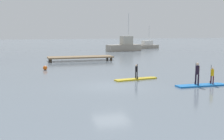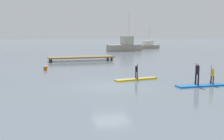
{
  "view_description": "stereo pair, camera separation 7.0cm",
  "coord_description": "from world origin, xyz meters",
  "px_view_note": "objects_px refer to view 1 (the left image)",
  "views": [
    {
      "loc": [
        -5.53,
        -18.46,
        3.75
      ],
      "look_at": [
        0.45,
        1.31,
        0.92
      ],
      "focal_mm": 45.34,
      "sensor_mm": 36.0,
      "label": 1
    },
    {
      "loc": [
        -5.46,
        -18.48,
        3.75
      ],
      "look_at": [
        0.45,
        1.31,
        0.92
      ],
      "focal_mm": 45.34,
      "sensor_mm": 36.0,
      "label": 2
    }
  ],
  "objects_px": {
    "paddleboard_far": "(201,85)",
    "mooring_buoy_near": "(198,67)",
    "paddler_adult": "(197,72)",
    "paddler_child_front": "(212,74)",
    "fishing_boat_green_midground": "(124,46)",
    "motor_boat_small_navy": "(147,46)",
    "paddleboard_near": "(136,79)",
    "paddler_child_solo": "(136,71)",
    "mooring_buoy_mid": "(45,68)"
  },
  "relations": [
    {
      "from": "paddleboard_near",
      "to": "paddleboard_far",
      "type": "bearing_deg",
      "value": -47.89
    },
    {
      "from": "fishing_boat_green_midground",
      "to": "mooring_buoy_mid",
      "type": "xyz_separation_m",
      "value": [
        -16.34,
        -23.29,
        -0.75
      ]
    },
    {
      "from": "paddler_child_front",
      "to": "mooring_buoy_mid",
      "type": "distance_m",
      "value": 15.64
    },
    {
      "from": "paddleboard_near",
      "to": "fishing_boat_green_midground",
      "type": "relative_size",
      "value": 0.51
    },
    {
      "from": "fishing_boat_green_midground",
      "to": "paddler_adult",
      "type": "bearing_deg",
      "value": -101.2
    },
    {
      "from": "paddler_child_solo",
      "to": "mooring_buoy_near",
      "type": "bearing_deg",
      "value": 25.46
    },
    {
      "from": "paddleboard_near",
      "to": "paddleboard_far",
      "type": "distance_m",
      "value": 4.98
    },
    {
      "from": "paddler_child_front",
      "to": "motor_boat_small_navy",
      "type": "distance_m",
      "value": 42.59
    },
    {
      "from": "fishing_boat_green_midground",
      "to": "paddler_child_front",
      "type": "bearing_deg",
      "value": -99.27
    },
    {
      "from": "fishing_boat_green_midground",
      "to": "motor_boat_small_navy",
      "type": "bearing_deg",
      "value": 38.58
    },
    {
      "from": "paddleboard_far",
      "to": "paddler_child_solo",
      "type": "bearing_deg",
      "value": 132.09
    },
    {
      "from": "paddler_child_solo",
      "to": "mooring_buoy_mid",
      "type": "xyz_separation_m",
      "value": [
        -6.47,
        7.74,
        -0.5
      ]
    },
    {
      "from": "paddler_child_front",
      "to": "fishing_boat_green_midground",
      "type": "relative_size",
      "value": 0.18
    },
    {
      "from": "paddler_child_solo",
      "to": "paddleboard_far",
      "type": "bearing_deg",
      "value": -47.91
    },
    {
      "from": "paddler_adult",
      "to": "mooring_buoy_near",
      "type": "xyz_separation_m",
      "value": [
        5.06,
        7.5,
        -0.78
      ]
    },
    {
      "from": "paddleboard_far",
      "to": "paddler_adult",
      "type": "height_order",
      "value": "paddler_adult"
    },
    {
      "from": "paddleboard_near",
      "to": "mooring_buoy_mid",
      "type": "bearing_deg",
      "value": 129.88
    },
    {
      "from": "fishing_boat_green_midground",
      "to": "mooring_buoy_mid",
      "type": "distance_m",
      "value": 28.46
    },
    {
      "from": "paddler_child_solo",
      "to": "paddler_child_front",
      "type": "bearing_deg",
      "value": -41.29
    },
    {
      "from": "paddler_adult",
      "to": "mooring_buoy_mid",
      "type": "xyz_separation_m",
      "value": [
        -9.46,
        11.41,
        -0.76
      ]
    },
    {
      "from": "paddleboard_near",
      "to": "paddler_child_front",
      "type": "relative_size",
      "value": 2.77
    },
    {
      "from": "paddler_child_solo",
      "to": "mooring_buoy_near",
      "type": "distance_m",
      "value": 8.93
    },
    {
      "from": "paddleboard_far",
      "to": "mooring_buoy_near",
      "type": "height_order",
      "value": "mooring_buoy_near"
    },
    {
      "from": "paddler_child_front",
      "to": "motor_boat_small_navy",
      "type": "xyz_separation_m",
      "value": [
        13.0,
        40.56,
        -0.14
      ]
    },
    {
      "from": "fishing_boat_green_midground",
      "to": "motor_boat_small_navy",
      "type": "relative_size",
      "value": 1.18
    },
    {
      "from": "paddler_child_solo",
      "to": "paddler_child_front",
      "type": "height_order",
      "value": "paddler_child_front"
    },
    {
      "from": "paddleboard_far",
      "to": "mooring_buoy_near",
      "type": "bearing_deg",
      "value": 57.84
    },
    {
      "from": "paddler_child_solo",
      "to": "paddler_adult",
      "type": "height_order",
      "value": "paddler_adult"
    },
    {
      "from": "paddleboard_near",
      "to": "motor_boat_small_navy",
      "type": "height_order",
      "value": "motor_boat_small_navy"
    },
    {
      "from": "paddleboard_far",
      "to": "paddler_child_front",
      "type": "distance_m",
      "value": 1.13
    },
    {
      "from": "paddler_child_solo",
      "to": "fishing_boat_green_midground",
      "type": "relative_size",
      "value": 0.16
    },
    {
      "from": "paddler_child_front",
      "to": "mooring_buoy_mid",
      "type": "xyz_separation_m",
      "value": [
        -10.67,
        11.42,
        -0.56
      ]
    },
    {
      "from": "motor_boat_small_navy",
      "to": "fishing_boat_green_midground",
      "type": "bearing_deg",
      "value": -141.42
    },
    {
      "from": "paddleboard_far",
      "to": "paddler_adult",
      "type": "relative_size",
      "value": 2.37
    },
    {
      "from": "paddler_adult",
      "to": "mooring_buoy_near",
      "type": "bearing_deg",
      "value": 56.02
    },
    {
      "from": "paddleboard_near",
      "to": "motor_boat_small_navy",
      "type": "relative_size",
      "value": 0.6
    },
    {
      "from": "paddler_adult",
      "to": "paddler_child_front",
      "type": "bearing_deg",
      "value": -0.75
    },
    {
      "from": "fishing_boat_green_midground",
      "to": "motor_boat_small_navy",
      "type": "height_order",
      "value": "fishing_boat_green_midground"
    },
    {
      "from": "paddler_child_solo",
      "to": "mooring_buoy_mid",
      "type": "relative_size",
      "value": 2.74
    },
    {
      "from": "paddleboard_near",
      "to": "paddleboard_far",
      "type": "xyz_separation_m",
      "value": [
        3.34,
        -3.69,
        0.0
      ]
    },
    {
      "from": "paddleboard_far",
      "to": "mooring_buoy_mid",
      "type": "height_order",
      "value": "mooring_buoy_mid"
    },
    {
      "from": "paddleboard_near",
      "to": "paddler_adult",
      "type": "relative_size",
      "value": 2.36
    },
    {
      "from": "paddleboard_near",
      "to": "mooring_buoy_near",
      "type": "bearing_deg",
      "value": 25.36
    },
    {
      "from": "fishing_boat_green_midground",
      "to": "mooring_buoy_near",
      "type": "bearing_deg",
      "value": -93.82
    },
    {
      "from": "paddler_adult",
      "to": "paddler_child_front",
      "type": "xyz_separation_m",
      "value": [
        1.2,
        -0.02,
        -0.2
      ]
    },
    {
      "from": "paddler_child_front",
      "to": "fishing_boat_green_midground",
      "type": "bearing_deg",
      "value": 80.73
    },
    {
      "from": "paddler_child_solo",
      "to": "mooring_buoy_near",
      "type": "relative_size",
      "value": 2.98
    },
    {
      "from": "paddleboard_near",
      "to": "paddler_child_front",
      "type": "height_order",
      "value": "paddler_child_front"
    },
    {
      "from": "paddler_adult",
      "to": "fishing_boat_green_midground",
      "type": "bearing_deg",
      "value": 78.8
    },
    {
      "from": "paddleboard_near",
      "to": "paddleboard_far",
      "type": "height_order",
      "value": "same"
    }
  ]
}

